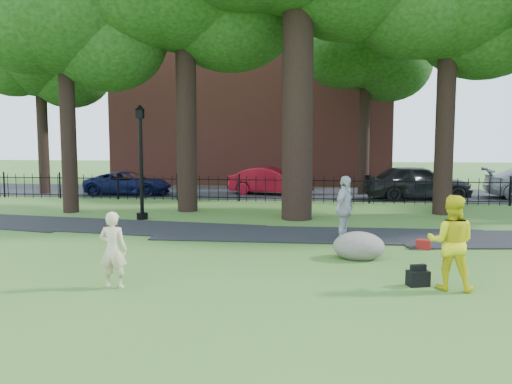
# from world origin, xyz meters

# --- Properties ---
(ground) EXTENTS (120.00, 120.00, 0.00)m
(ground) POSITION_xyz_m (0.00, 0.00, 0.00)
(ground) COLOR #3C5D20
(ground) RESTS_ON ground
(footpath) EXTENTS (36.07, 3.85, 0.03)m
(footpath) POSITION_xyz_m (1.00, 3.90, 0.00)
(footpath) COLOR black
(footpath) RESTS_ON ground
(street) EXTENTS (80.00, 7.00, 0.02)m
(street) POSITION_xyz_m (0.00, 16.00, 0.00)
(street) COLOR black
(street) RESTS_ON ground
(iron_fence) EXTENTS (44.00, 0.04, 1.20)m
(iron_fence) POSITION_xyz_m (0.00, 12.00, 0.60)
(iron_fence) COLOR black
(iron_fence) RESTS_ON ground
(brick_building) EXTENTS (18.00, 8.00, 12.00)m
(brick_building) POSITION_xyz_m (-4.00, 24.00, 6.00)
(brick_building) COLOR brown
(brick_building) RESTS_ON ground
(woman) EXTENTS (0.54, 0.36, 1.48)m
(woman) POSITION_xyz_m (-2.97, -2.07, 0.74)
(woman) COLOR beige
(woman) RESTS_ON ground
(man) EXTENTS (1.01, 0.86, 1.80)m
(man) POSITION_xyz_m (3.40, -1.26, 0.90)
(man) COLOR yellow
(man) RESTS_ON ground
(pedestrian) EXTENTS (0.85, 1.18, 1.85)m
(pedestrian) POSITION_xyz_m (1.57, 3.00, 0.93)
(pedestrian) COLOR #B9BABE
(pedestrian) RESTS_ON ground
(boulder) EXTENTS (1.25, 0.96, 0.71)m
(boulder) POSITION_xyz_m (1.84, 1.02, 0.36)
(boulder) COLOR slate
(boulder) RESTS_ON ground
(lamppost) EXTENTS (0.41, 0.41, 4.10)m
(lamppost) POSITION_xyz_m (-5.53, 6.16, 2.01)
(lamppost) COLOR black
(lamppost) RESTS_ON ground
(backpack) EXTENTS (0.46, 0.37, 0.30)m
(backpack) POSITION_xyz_m (2.84, -1.14, 0.15)
(backpack) COLOR black
(backpack) RESTS_ON ground
(red_bag) EXTENTS (0.41, 0.31, 0.25)m
(red_bag) POSITION_xyz_m (3.59, 2.33, 0.13)
(red_bag) COLOR maroon
(red_bag) RESTS_ON ground
(red_sedan) EXTENTS (4.55, 2.14, 1.44)m
(red_sedan) POSITION_xyz_m (-1.86, 15.20, 0.72)
(red_sedan) COLOR maroon
(red_sedan) RESTS_ON ground
(navy_van) EXTENTS (4.55, 2.31, 1.23)m
(navy_van) POSITION_xyz_m (-9.21, 13.90, 0.62)
(navy_van) COLOR #0C113D
(navy_van) RESTS_ON ground
(grey_car) EXTENTS (5.20, 2.64, 1.70)m
(grey_car) POSITION_xyz_m (5.40, 13.87, 0.85)
(grey_car) COLOR black
(grey_car) RESTS_ON ground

